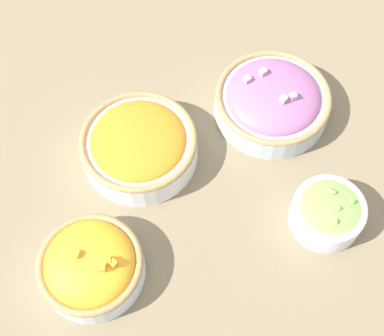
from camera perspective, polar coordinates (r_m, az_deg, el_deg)
The scene contains 5 objects.
ground_plane at distance 0.90m, azimuth 0.00°, elevation -0.90°, with size 3.00×3.00×0.00m, color #75664C.
bowl_carrots at distance 0.90m, azimuth -5.66°, elevation 2.47°, with size 0.20×0.20×0.07m.
bowl_lettuce at distance 0.87m, azimuth 14.33°, elevation -4.54°, with size 0.12×0.12×0.07m.
bowl_squash at distance 0.82m, azimuth -10.74°, elevation -10.17°, with size 0.16×0.16×0.08m.
bowl_red_onion at distance 0.96m, azimuth 8.60°, elevation 7.16°, with size 0.20×0.20×0.08m.
Camera 1 is at (-0.13, -0.39, 0.80)m, focal length 50.00 mm.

